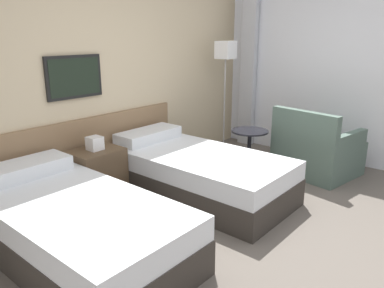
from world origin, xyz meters
The scene contains 9 objects.
ground_plane centered at (0.00, 0.00, 0.00)m, with size 16.00×16.00×0.00m, color #5B544C.
wall_headboard centered at (-0.03, 2.11, 1.30)m, with size 10.00×0.10×2.70m.
wall_window centered at (2.40, -0.10, 1.34)m, with size 0.21×4.59×2.70m.
bed_near_door centered at (-1.31, 1.06, 0.25)m, with size 1.01×2.00×0.61m.
bed_near_window centered at (0.23, 1.06, 0.25)m, with size 1.01×2.00×0.61m.
nightstand centered at (-0.54, 1.80, 0.28)m, with size 0.52×0.42×0.68m.
floor_lamp centered at (1.65, 1.71, 1.34)m, with size 0.24×0.24×1.61m.
side_table centered at (1.19, 1.00, 0.38)m, with size 0.46×0.46×0.55m.
armchair centered at (1.69, 0.32, 0.27)m, with size 0.94×0.99×0.84m.
Camera 1 is at (-2.73, -1.37, 1.71)m, focal length 35.00 mm.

